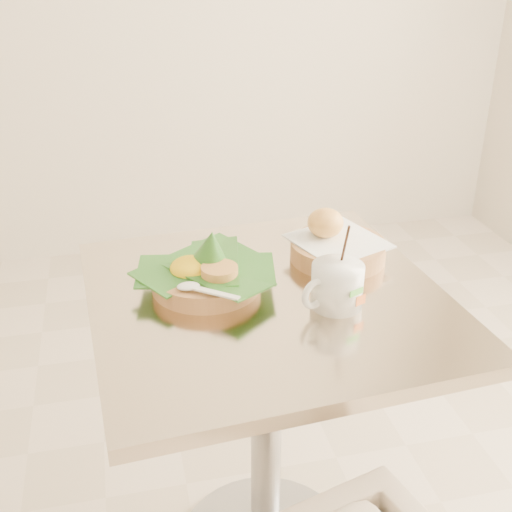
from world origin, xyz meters
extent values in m
cylinder|color=gray|center=(0.17, -0.04, 0.37)|extent=(0.07, 0.07, 0.69)
cube|color=beige|center=(0.17, -0.04, 0.73)|extent=(0.75, 0.75, 0.03)
cylinder|color=#A97A48|center=(0.05, 0.02, 0.77)|extent=(0.22, 0.22, 0.04)
cone|color=#1E5317|center=(0.06, 0.03, 0.83)|extent=(0.10, 0.12, 0.11)
ellipsoid|color=yellow|center=(0.02, 0.03, 0.79)|extent=(0.08, 0.08, 0.05)
cylinder|color=#CC9347|center=(0.07, -0.01, 0.80)|extent=(0.07, 0.07, 0.02)
cylinder|color=#A97A48|center=(0.36, 0.08, 0.77)|extent=(0.21, 0.21, 0.04)
cube|color=white|center=(0.36, 0.08, 0.79)|extent=(0.23, 0.23, 0.01)
ellipsoid|color=orange|center=(0.33, 0.11, 0.83)|extent=(0.08, 0.08, 0.06)
cylinder|color=white|center=(0.29, -0.11, 0.79)|extent=(0.10, 0.10, 0.09)
torus|color=white|center=(0.23, -0.13, 0.80)|extent=(0.06, 0.04, 0.06)
cylinder|color=#482614|center=(0.29, -0.11, 0.83)|extent=(0.09, 0.09, 0.01)
cylinder|color=black|center=(0.30, -0.10, 0.86)|extent=(0.01, 0.05, 0.13)
cube|color=green|center=(0.31, -0.15, 0.80)|extent=(0.03, 0.01, 0.01)
cube|color=orange|center=(0.32, -0.15, 0.78)|extent=(0.02, 0.01, 0.02)
camera|label=1|loc=(-0.11, -1.12, 1.40)|focal=45.00mm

